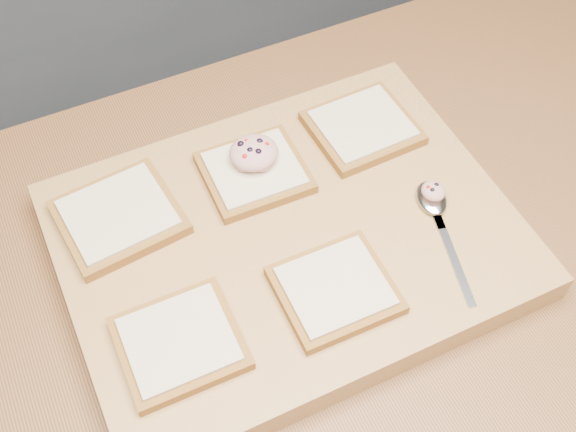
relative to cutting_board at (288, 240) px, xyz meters
name	(u,v)px	position (x,y,z in m)	size (l,w,h in m)	color
island_counter	(394,394)	(0.16, -0.07, -0.47)	(2.00, 0.80, 0.90)	slate
cutting_board	(288,240)	(0.00, 0.00, 0.00)	(0.49, 0.38, 0.04)	tan
bread_far_left	(119,216)	(-0.16, 0.09, 0.03)	(0.14, 0.13, 0.02)	brown
bread_far_center	(254,172)	(0.00, 0.09, 0.03)	(0.12, 0.11, 0.02)	brown
bread_far_right	(362,127)	(0.15, 0.10, 0.03)	(0.12, 0.11, 0.02)	brown
bread_near_left	(179,342)	(-0.16, -0.08, 0.03)	(0.12, 0.11, 0.02)	brown
bread_near_center	(335,289)	(0.01, -0.09, 0.03)	(0.12, 0.11, 0.02)	brown
tuna_salad_dollop	(254,152)	(0.00, 0.10, 0.05)	(0.06, 0.05, 0.03)	tan
spoon	(435,207)	(0.16, -0.04, 0.02)	(0.06, 0.17, 0.01)	silver
spoon_salad	(433,191)	(0.17, -0.03, 0.04)	(0.03, 0.03, 0.02)	tan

